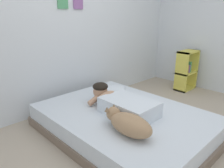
% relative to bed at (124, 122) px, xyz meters
% --- Properties ---
extents(ground_plane, '(12.97, 12.97, 0.00)m').
position_rel_bed_xyz_m(ground_plane, '(0.12, -0.50, -0.14)').
color(ground_plane, tan).
extents(back_wall, '(4.49, 0.12, 2.50)m').
position_rel_bed_xyz_m(back_wall, '(0.12, 1.23, 1.11)').
color(back_wall, silver).
rests_on(back_wall, ground).
extents(bed, '(1.51, 2.05, 0.29)m').
position_rel_bed_xyz_m(bed, '(0.00, 0.00, 0.00)').
color(bed, '#726051').
rests_on(bed, ground).
extents(pillow, '(0.52, 0.32, 0.11)m').
position_rel_bed_xyz_m(pillow, '(0.28, 0.52, 0.20)').
color(pillow, silver).
rests_on(pillow, bed).
extents(person_lying, '(0.43, 0.92, 0.27)m').
position_rel_bed_xyz_m(person_lying, '(-0.02, 0.04, 0.25)').
color(person_lying, silver).
rests_on(person_lying, bed).
extents(dog, '(0.26, 0.57, 0.21)m').
position_rel_bed_xyz_m(dog, '(-0.33, -0.36, 0.25)').
color(dog, '#9E7A56').
rests_on(dog, bed).
extents(coffee_cup, '(0.12, 0.09, 0.07)m').
position_rel_bed_xyz_m(coffee_cup, '(0.29, 0.40, 0.19)').
color(coffee_cup, '#D84C47').
rests_on(coffee_cup, bed).
extents(cell_phone, '(0.07, 0.14, 0.01)m').
position_rel_bed_xyz_m(cell_phone, '(-0.19, -0.13, 0.15)').
color(cell_phone, black).
rests_on(cell_phone, bed).
extents(bookshelf, '(0.45, 0.24, 0.75)m').
position_rel_bed_xyz_m(bookshelf, '(2.04, 0.28, 0.24)').
color(bookshelf, '#D8CC4C').
rests_on(bookshelf, ground).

